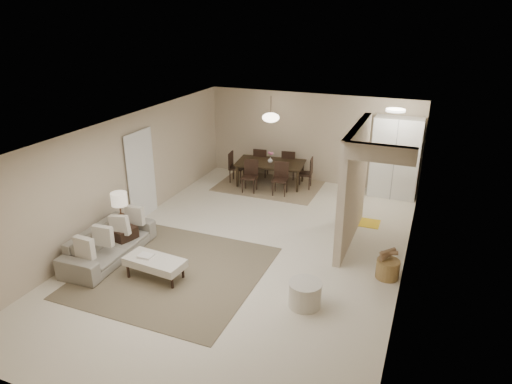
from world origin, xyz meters
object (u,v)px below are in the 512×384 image
at_px(pantry_cabinet, 395,158).
at_px(wicker_basket, 388,269).
at_px(ottoman_bench, 155,263).
at_px(side_table, 124,238).
at_px(sofa, 109,244).
at_px(dining_table, 270,174).
at_px(round_pouf, 305,294).

bearing_deg(pantry_cabinet, wicker_basket, -84.49).
xyz_separation_m(ottoman_bench, side_table, (-1.21, 0.69, -0.07)).
distance_m(sofa, side_table, 0.39).
relative_size(ottoman_bench, dining_table, 0.62).
bearing_deg(pantry_cabinet, side_table, -133.15).
xyz_separation_m(sofa, dining_table, (1.53, 5.00, 0.02)).
distance_m(pantry_cabinet, round_pouf, 5.66).
bearing_deg(pantry_cabinet, dining_table, -172.16).
bearing_deg(round_pouf, sofa, 178.75).
height_order(pantry_cabinet, dining_table, pantry_cabinet).
bearing_deg(pantry_cabinet, ottoman_bench, -121.62).
distance_m(ottoman_bench, side_table, 1.39).
height_order(sofa, round_pouf, sofa).
height_order(pantry_cabinet, sofa, pantry_cabinet).
xyz_separation_m(pantry_cabinet, sofa, (-4.80, -5.45, -0.74)).
height_order(sofa, side_table, sofa).
bearing_deg(ottoman_bench, round_pouf, 9.16).
distance_m(sofa, wicker_basket, 5.36).
bearing_deg(pantry_cabinet, sofa, -131.35).
height_order(pantry_cabinet, wicker_basket, pantry_cabinet).
bearing_deg(ottoman_bench, wicker_basket, 26.92).
bearing_deg(side_table, round_pouf, -6.79).
bearing_deg(dining_table, wicker_basket, -52.61).
height_order(ottoman_bench, dining_table, dining_table).
relative_size(ottoman_bench, wicker_basket, 2.75).
bearing_deg(round_pouf, pantry_cabinet, 82.11).
distance_m(pantry_cabinet, sofa, 7.30).
distance_m(ottoman_bench, round_pouf, 2.78).
xyz_separation_m(side_table, round_pouf, (3.98, -0.47, -0.03)).
bearing_deg(dining_table, sofa, -114.38).
relative_size(sofa, round_pouf, 3.80).
distance_m(wicker_basket, dining_table, 5.21).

